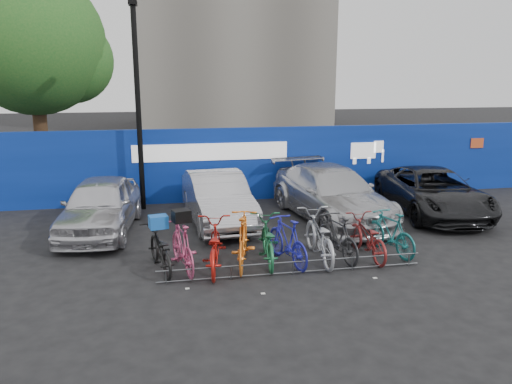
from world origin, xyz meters
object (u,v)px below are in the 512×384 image
object	(u,v)px
bike_rack	(293,267)
bike_3	(243,240)
car_2	(331,194)
car_0	(100,205)
bike_8	(367,237)
bike_0	(160,249)
bike_4	(267,241)
lamppost	(138,102)
bike_9	(390,233)
tree	(40,47)
bike_5	(287,241)
bike_1	(182,246)
car_3	(433,192)
bike_6	(319,236)
car_1	(218,199)
bike_7	(338,237)
bike_2	(214,246)

from	to	relation	value
bike_rack	bike_3	world-z (taller)	bike_3
car_2	car_0	bearing A→B (deg)	171.93
bike_rack	bike_8	world-z (taller)	bike_8
bike_0	bike_3	xyz separation A→B (m)	(1.78, -0.08, 0.12)
car_2	bike_4	distance (m)	3.99
lamppost	bike_9	bearing A→B (deg)	-42.27
lamppost	tree	bearing A→B (deg)	127.51
bike_0	bike_5	distance (m)	2.75
bike_5	bike_4	bearing A→B (deg)	-34.38
bike_4	bike_3	bearing A→B (deg)	15.42
bike_rack	bike_1	size ratio (longest dim) A/B	3.15
car_3	bike_9	xyz separation A→B (m)	(-2.79, -3.02, -0.16)
bike_3	car_0	bearing A→B (deg)	-30.13
bike_0	bike_6	world-z (taller)	bike_6
car_1	bike_5	world-z (taller)	car_1
car_2	bike_3	xyz separation A→B (m)	(-3.09, -3.15, -0.16)
bike_7	bike_9	size ratio (longest dim) A/B	1.01
bike_2	bike_6	world-z (taller)	bike_6
bike_2	bike_7	size ratio (longest dim) A/B	1.17
bike_0	car_2	bearing A→B (deg)	-160.56
car_0	bike_9	world-z (taller)	car_0
tree	bike_1	world-z (taller)	tree
car_3	bike_2	xyz separation A→B (m)	(-6.89, -3.23, -0.14)
car_3	bike_2	world-z (taller)	car_3
car_3	bike_6	xyz separation A→B (m)	(-4.53, -3.09, -0.12)
tree	bike_5	size ratio (longest dim) A/B	4.44
bike_9	car_3	bearing A→B (deg)	-146.87
lamppost	bike_5	size ratio (longest dim) A/B	3.48
car_0	bike_0	distance (m)	3.38
tree	bike_9	world-z (taller)	tree
car_1	bike_2	xyz separation A→B (m)	(-0.48, -3.45, -0.17)
car_2	bike_0	bearing A→B (deg)	-156.31
car_0	bike_4	bearing A→B (deg)	-32.08
lamppost	car_3	size ratio (longest dim) A/B	1.26
bike_4	bike_5	xyz separation A→B (m)	(0.42, -0.16, 0.02)
lamppost	bike_0	world-z (taller)	lamppost
lamppost	bike_8	size ratio (longest dim) A/B	3.36
car_0	bike_8	bearing A→B (deg)	-21.05
bike_2	lamppost	bearing A→B (deg)	-65.39
bike_1	bike_7	xyz separation A→B (m)	(3.44, 0.02, -0.02)
bike_4	bike_6	bearing A→B (deg)	-176.36
lamppost	bike_6	world-z (taller)	lamppost
bike_0	bike_8	size ratio (longest dim) A/B	0.97
bike_1	bike_2	xyz separation A→B (m)	(0.65, -0.09, -0.00)
bike_2	bike_4	world-z (taller)	bike_2
lamppost	bike_2	xyz separation A→B (m)	(1.62, -5.40, -2.74)
bike_6	bike_7	bearing A→B (deg)	177.53
bike_0	bike_8	bearing A→B (deg)	165.81
bike_6	car_2	bearing A→B (deg)	-112.37
tree	bike_8	xyz separation A→B (m)	(8.67, -9.99, -4.59)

